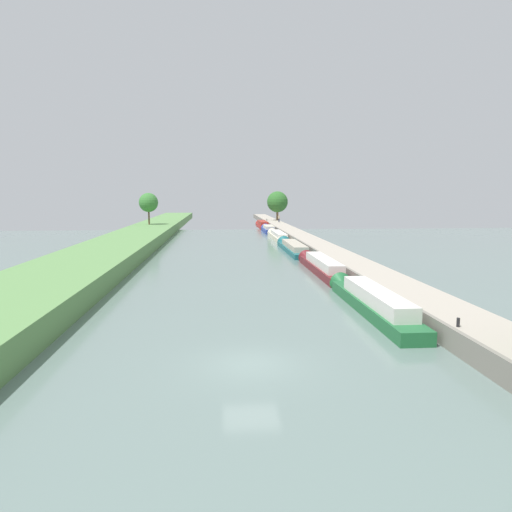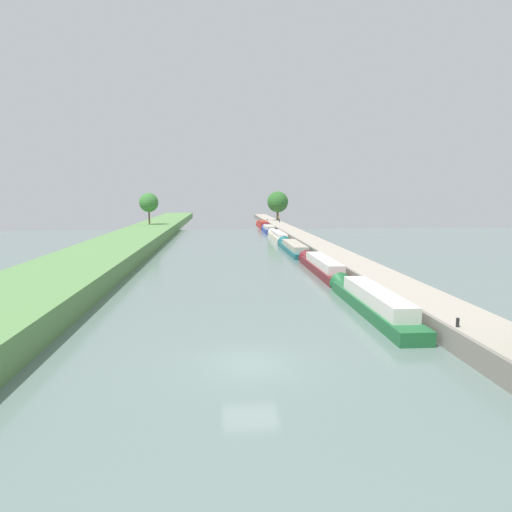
{
  "view_description": "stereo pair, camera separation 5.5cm",
  "coord_description": "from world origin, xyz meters",
  "views": [
    {
      "loc": [
        -1.34,
        -19.81,
        7.52
      ],
      "look_at": [
        2.52,
        28.99,
        1.0
      ],
      "focal_mm": 32.63,
      "sensor_mm": 36.0,
      "label": 1
    },
    {
      "loc": [
        -1.28,
        -19.81,
        7.52
      ],
      "look_at": [
        2.52,
        28.99,
        1.0
      ],
      "focal_mm": 32.63,
      "sensor_mm": 36.0,
      "label": 2
    }
  ],
  "objects": [
    {
      "name": "tree_rightbank_midnear",
      "position": [
        12.99,
        94.58,
        5.63
      ],
      "size": [
        5.15,
        5.15,
        7.12
      ],
      "color": "brown",
      "rests_on": "right_towpath"
    },
    {
      "name": "narrowboat_cream",
      "position": [
        8.47,
        57.95,
        0.55
      ],
      "size": [
        1.83,
        16.63,
        1.84
      ],
      "color": "beige",
      "rests_on": "ground_plane"
    },
    {
      "name": "tree_leftbank_downstream",
      "position": [
        -14.96,
        71.9,
        5.91
      ],
      "size": [
        3.69,
        3.69,
        6.11
      ],
      "color": "brown",
      "rests_on": "left_grassy_bank"
    },
    {
      "name": "mooring_bollard_near",
      "position": [
        10.2,
        1.31,
        1.34
      ],
      "size": [
        0.16,
        0.16,
        0.45
      ],
      "color": "black",
      "rests_on": "right_towpath"
    },
    {
      "name": "person_walking",
      "position": [
        12.41,
        86.82,
        1.98
      ],
      "size": [
        0.34,
        0.34,
        1.66
      ],
      "color": "#282D42",
      "rests_on": "right_towpath"
    },
    {
      "name": "narrowboat_maroon",
      "position": [
        8.48,
        24.19,
        0.64
      ],
      "size": [
        1.82,
        15.54,
        2.03
      ],
      "color": "maroon",
      "rests_on": "ground_plane"
    },
    {
      "name": "narrowboat_green",
      "position": [
        8.38,
        8.96,
        0.68
      ],
      "size": [
        1.85,
        14.98,
        2.13
      ],
      "color": "#1E6033",
      "rests_on": "ground_plane"
    },
    {
      "name": "narrowboat_red",
      "position": [
        8.42,
        85.72,
        0.61
      ],
      "size": [
        2.06,
        14.66,
        2.16
      ],
      "color": "maroon",
      "rests_on": "ground_plane"
    },
    {
      "name": "ground_plane",
      "position": [
        0.0,
        0.0,
        0.0
      ],
      "size": [
        160.0,
        160.0,
        0.0
      ],
      "primitive_type": "plane",
      "color": "slate"
    },
    {
      "name": "stone_quay",
      "position": [
        9.77,
        0.0,
        0.58
      ],
      "size": [
        0.25,
        260.0,
        1.16
      ],
      "color": "gray",
      "rests_on": "ground_plane"
    },
    {
      "name": "narrowboat_teal",
      "position": [
        8.31,
        40.98,
        0.52
      ],
      "size": [
        2.16,
        16.56,
        2.05
      ],
      "color": "#195B60",
      "rests_on": "ground_plane"
    },
    {
      "name": "right_towpath",
      "position": [
        11.67,
        0.0,
        0.56
      ],
      "size": [
        3.53,
        260.0,
        1.11
      ],
      "color": "#A89E8E",
      "rests_on": "ground_plane"
    },
    {
      "name": "narrowboat_blue",
      "position": [
        8.38,
        72.47,
        0.58
      ],
      "size": [
        2.05,
        10.67,
        1.98
      ],
      "color": "#283D93",
      "rests_on": "ground_plane"
    },
    {
      "name": "mooring_bollard_far",
      "position": [
        10.2,
        92.66,
        1.34
      ],
      "size": [
        0.16,
        0.16,
        0.45
      ],
      "color": "black",
      "rests_on": "right_towpath"
    }
  ]
}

